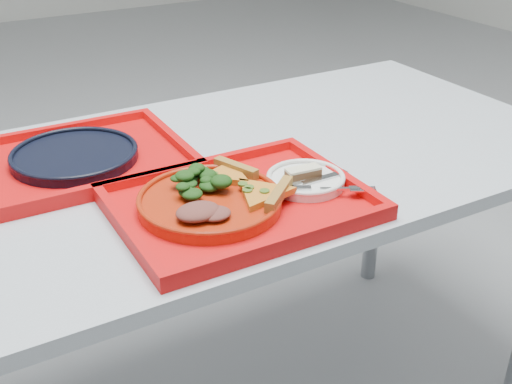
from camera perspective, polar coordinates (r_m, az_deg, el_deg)
table at (r=1.40m, az=-2.85°, el=0.18°), size 1.60×0.80×0.75m
tray_main at (r=1.18m, az=-1.48°, el=-1.19°), size 0.45×0.35×0.01m
tray_far at (r=1.39m, az=-15.74°, el=2.53°), size 0.45×0.36×0.01m
dinner_plate at (r=1.16m, az=-4.13°, el=-0.98°), size 0.26×0.26×0.02m
side_plate at (r=1.24m, az=4.43°, el=0.95°), size 0.15×0.15×0.01m
navy_plate at (r=1.39m, az=-15.81°, el=3.05°), size 0.26×0.26×0.02m
pizza_slice_a at (r=1.15m, az=0.51°, el=0.07°), size 0.17×0.17×0.02m
pizza_slice_b at (r=1.22m, az=-2.66°, el=1.67°), size 0.14×0.13×0.02m
salad_heap at (r=1.17m, az=-5.53°, el=1.07°), size 0.10×0.09×0.05m
meat_portion at (r=1.09m, az=-5.18°, el=-1.75°), size 0.08×0.06×0.02m
dessert_bar at (r=1.24m, az=4.22°, el=1.77°), size 0.07×0.03×0.02m
knife at (r=1.21m, az=4.58°, el=0.93°), size 0.19×0.02×0.01m
fork at (r=1.19m, az=5.63°, el=0.32°), size 0.17×0.11×0.01m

